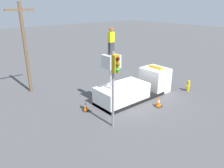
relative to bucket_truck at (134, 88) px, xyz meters
name	(u,v)px	position (x,y,z in m)	size (l,w,h in m)	color
ground_plane	(130,99)	(-0.43, 0.00, -0.83)	(120.00, 120.00, 0.00)	#4C4C4F
bucket_truck	(134,88)	(0.00, 0.00, 0.00)	(6.61, 2.17, 3.83)	black
worker	(111,42)	(-2.36, 0.00, 3.88)	(0.40, 0.26, 1.75)	#38383D
traffic_light_pole	(115,76)	(-4.02, -2.32, 2.46)	(0.34, 0.57, 4.64)	gray
fire_hydrant	(188,86)	(4.56, -1.90, -0.35)	(0.49, 0.25, 0.97)	gold
traffic_cone_rear	(86,106)	(-4.17, 0.62, -0.49)	(0.40, 0.40, 0.71)	black
traffic_cone_curbside	(158,102)	(0.26, -2.19, -0.47)	(0.49, 0.49, 0.75)	black
utility_pole	(25,46)	(-5.78, 6.57, 3.08)	(2.20, 0.26, 7.20)	brown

